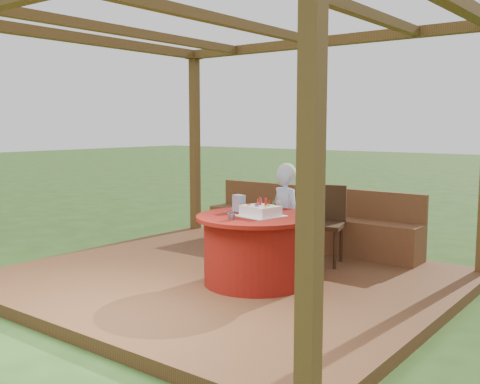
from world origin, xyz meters
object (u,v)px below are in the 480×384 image
at_px(bench, 308,228).
at_px(drinking_glass, 231,216).
at_px(gift_bag, 239,203).
at_px(chair, 324,219).
at_px(table, 256,249).
at_px(elderly_woman, 286,215).
at_px(birthday_cake, 260,211).

bearing_deg(bench, drinking_glass, -79.45).
bearing_deg(bench, gift_bag, -85.43).
relative_size(bench, chair, 3.32).
relative_size(table, gift_bag, 6.85).
bearing_deg(bench, chair, -45.64).
bearing_deg(table, elderly_woman, 96.97).
bearing_deg(table, gift_bag, 161.28).
bearing_deg(birthday_cake, bench, 105.31).
bearing_deg(bench, birthday_cake, -74.69).
distance_m(chair, drinking_glass, 1.59).
bearing_deg(birthday_cake, elderly_woman, 101.47).
bearing_deg(table, chair, 84.46).
bearing_deg(drinking_glass, elderly_woman, 92.92).
xyz_separation_m(chair, drinking_glass, (-0.15, -1.56, 0.23)).
distance_m(chair, gift_bag, 1.21).
bearing_deg(elderly_woman, gift_bag, -109.22).
bearing_deg(drinking_glass, chair, 84.58).
height_order(birthday_cake, drinking_glass, birthday_cake).
distance_m(elderly_woman, gift_bag, 0.66).
height_order(bench, gift_bag, gift_bag).
height_order(bench, table, bench).
xyz_separation_m(elderly_woman, birthday_cake, (0.14, -0.69, 0.15)).
bearing_deg(chair, elderly_woman, -111.58).
distance_m(bench, drinking_glass, 2.21).
bearing_deg(gift_bag, bench, 103.95).
bearing_deg(gift_bag, table, -9.33).
relative_size(birthday_cake, drinking_glass, 5.15).
bearing_deg(table, bench, 103.59).
bearing_deg(drinking_glass, gift_bag, 119.80).
distance_m(gift_bag, drinking_glass, 0.53).
relative_size(gift_bag, drinking_glass, 1.96).
xyz_separation_m(table, drinking_glass, (-0.03, -0.36, 0.39)).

